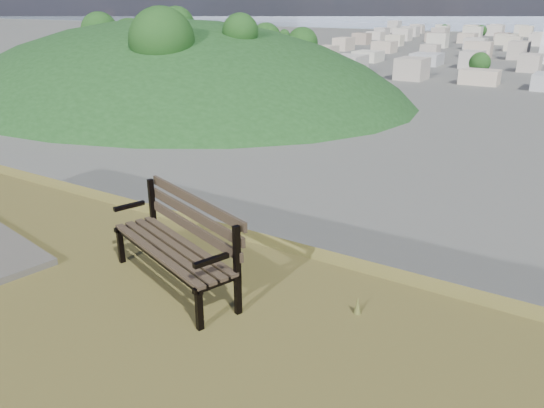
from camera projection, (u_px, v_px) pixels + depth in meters
The scene contains 2 objects.
park_bench at pixel (180, 238), 5.62m from camera, with size 1.92×1.16×0.96m.
green_wooded_hill at pixel (172, 94), 168.05m from camera, with size 177.81×142.25×88.90m.
Camera 1 is at (4.09, -1.07, 27.89)m, focal length 35.00 mm.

